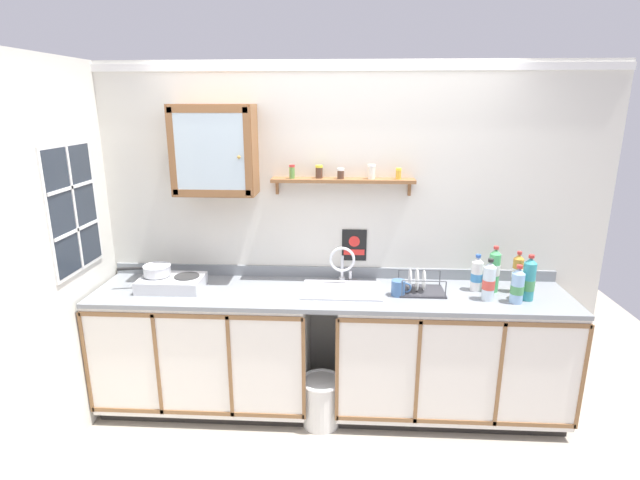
% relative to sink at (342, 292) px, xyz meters
% --- Properties ---
extents(floor, '(6.30, 6.30, 0.00)m').
position_rel_sink_xyz_m(floor, '(-0.08, -0.32, -0.90)').
color(floor, '#9E9384').
rests_on(floor, ground).
extents(back_wall, '(3.90, 0.07, 2.45)m').
position_rel_sink_xyz_m(back_wall, '(-0.08, 0.29, 0.33)').
color(back_wall, silver).
rests_on(back_wall, ground).
extents(side_wall_left, '(0.05, 3.38, 2.45)m').
position_rel_sink_xyz_m(side_wall_left, '(-1.76, -0.63, 0.33)').
color(side_wall_left, silver).
rests_on(side_wall_left, ground).
extents(lower_cabinet_run, '(1.50, 0.61, 0.89)m').
position_rel_sink_xyz_m(lower_cabinet_run, '(-0.98, -0.04, -0.45)').
color(lower_cabinet_run, black).
rests_on(lower_cabinet_run, ground).
extents(lower_cabinet_run_right, '(1.59, 0.61, 0.89)m').
position_rel_sink_xyz_m(lower_cabinet_run_right, '(0.76, -0.04, -0.45)').
color(lower_cabinet_run_right, black).
rests_on(lower_cabinet_run_right, ground).
extents(countertop, '(3.26, 0.63, 0.03)m').
position_rel_sink_xyz_m(countertop, '(-0.08, -0.04, 0.00)').
color(countertop, gray).
rests_on(countertop, lower_cabinet_run).
extents(backsplash, '(3.26, 0.02, 0.08)m').
position_rel_sink_xyz_m(backsplash, '(-0.08, 0.25, 0.06)').
color(backsplash, gray).
rests_on(backsplash, countertop).
extents(sink, '(0.55, 0.41, 0.40)m').
position_rel_sink_xyz_m(sink, '(0.00, 0.00, 0.00)').
color(sink, silver).
rests_on(sink, countertop).
extents(hot_plate_stove, '(0.43, 0.28, 0.09)m').
position_rel_sink_xyz_m(hot_plate_stove, '(-1.19, -0.05, 0.06)').
color(hot_plate_stove, silver).
rests_on(hot_plate_stove, countertop).
extents(saucepan, '(0.36, 0.19, 0.07)m').
position_rel_sink_xyz_m(saucepan, '(-1.30, -0.03, 0.15)').
color(saucepan, silver).
rests_on(saucepan, hot_plate_stove).
extents(bottle_water_clear_0, '(0.08, 0.08, 0.28)m').
position_rel_sink_xyz_m(bottle_water_clear_0, '(0.96, -0.12, 0.15)').
color(bottle_water_clear_0, silver).
rests_on(bottle_water_clear_0, countertop).
extents(bottle_water_blue_1, '(0.08, 0.08, 0.26)m').
position_rel_sink_xyz_m(bottle_water_blue_1, '(1.14, -0.16, 0.13)').
color(bottle_water_blue_1, '#8CB7E0').
rests_on(bottle_water_blue_1, countertop).
extents(bottle_opaque_white_2, '(0.08, 0.08, 0.26)m').
position_rel_sink_xyz_m(bottle_opaque_white_2, '(0.93, 0.05, 0.13)').
color(bottle_opaque_white_2, white).
rests_on(bottle_opaque_white_2, countertop).
extents(bottle_juice_amber_3, '(0.07, 0.07, 0.29)m').
position_rel_sink_xyz_m(bottle_juice_amber_3, '(1.20, 0.03, 0.15)').
color(bottle_juice_amber_3, gold).
rests_on(bottle_juice_amber_3, countertop).
extents(bottle_soda_green_4, '(0.08, 0.08, 0.32)m').
position_rel_sink_xyz_m(bottle_soda_green_4, '(1.04, 0.03, 0.17)').
color(bottle_soda_green_4, '#4CB266').
rests_on(bottle_soda_green_4, countertop).
extents(bottle_detergent_teal_5, '(0.08, 0.08, 0.31)m').
position_rel_sink_xyz_m(bottle_detergent_teal_5, '(1.22, -0.11, 0.16)').
color(bottle_detergent_teal_5, teal).
rests_on(bottle_detergent_teal_5, countertop).
extents(dish_rack, '(0.31, 0.24, 0.16)m').
position_rel_sink_xyz_m(dish_rack, '(0.53, -0.01, 0.06)').
color(dish_rack, '#333338').
rests_on(dish_rack, countertop).
extents(mug, '(0.14, 0.09, 0.11)m').
position_rel_sink_xyz_m(mug, '(0.38, -0.08, 0.07)').
color(mug, '#3F6699').
rests_on(mug, countertop).
extents(wall_cabinet, '(0.56, 0.27, 0.61)m').
position_rel_sink_xyz_m(wall_cabinet, '(-0.88, 0.14, 0.96)').
color(wall_cabinet, brown).
extents(spice_shelf, '(1.00, 0.14, 0.22)m').
position_rel_sink_xyz_m(spice_shelf, '(-0.00, 0.19, 0.77)').
color(spice_shelf, brown).
extents(warning_sign, '(0.18, 0.01, 0.23)m').
position_rel_sink_xyz_m(warning_sign, '(0.08, 0.26, 0.27)').
color(warning_sign, black).
extents(window, '(0.03, 0.56, 0.83)m').
position_rel_sink_xyz_m(window, '(-1.73, -0.22, 0.62)').
color(window, '#262D38').
extents(trash_bin, '(0.29, 0.29, 0.35)m').
position_rel_sink_xyz_m(trash_bin, '(-0.13, -0.23, -0.72)').
color(trash_bin, silver).
rests_on(trash_bin, ground).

